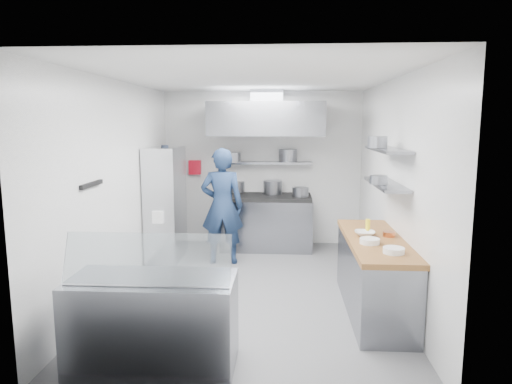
# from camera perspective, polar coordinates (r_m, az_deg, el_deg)

# --- Properties ---
(floor) EXTENTS (5.00, 5.00, 0.00)m
(floor) POSITION_cam_1_polar(r_m,az_deg,el_deg) (6.31, -0.34, -12.12)
(floor) COLOR #525254
(floor) RESTS_ON ground
(ceiling) EXTENTS (5.00, 5.00, 0.00)m
(ceiling) POSITION_cam_1_polar(r_m,az_deg,el_deg) (5.93, -0.37, 14.07)
(ceiling) COLOR silver
(ceiling) RESTS_ON wall_back
(wall_back) EXTENTS (3.60, 2.80, 0.02)m
(wall_back) POSITION_cam_1_polar(r_m,az_deg,el_deg) (8.44, 0.80, 2.96)
(wall_back) COLOR white
(wall_back) RESTS_ON floor
(wall_front) EXTENTS (3.60, 2.80, 0.02)m
(wall_front) POSITION_cam_1_polar(r_m,az_deg,el_deg) (3.52, -3.14, -5.23)
(wall_front) COLOR white
(wall_front) RESTS_ON floor
(wall_left) EXTENTS (2.80, 5.00, 0.02)m
(wall_left) POSITION_cam_1_polar(r_m,az_deg,el_deg) (6.34, -16.80, 0.67)
(wall_left) COLOR white
(wall_left) RESTS_ON floor
(wall_right) EXTENTS (2.80, 5.00, 0.02)m
(wall_right) POSITION_cam_1_polar(r_m,az_deg,el_deg) (6.11, 16.73, 0.38)
(wall_right) COLOR white
(wall_right) RESTS_ON floor
(gas_range) EXTENTS (1.60, 0.80, 0.90)m
(gas_range) POSITION_cam_1_polar(r_m,az_deg,el_deg) (8.19, 1.35, -3.95)
(gas_range) COLOR gray
(gas_range) RESTS_ON floor
(cooktop) EXTENTS (1.57, 0.78, 0.06)m
(cooktop) POSITION_cam_1_polar(r_m,az_deg,el_deg) (8.10, 1.36, -0.64)
(cooktop) COLOR black
(cooktop) RESTS_ON gas_range
(stock_pot_left) EXTENTS (0.30, 0.30, 0.20)m
(stock_pot_left) POSITION_cam_1_polar(r_m,az_deg,el_deg) (8.48, -2.45, 0.66)
(stock_pot_left) COLOR slate
(stock_pot_left) RESTS_ON cooktop
(stock_pot_mid) EXTENTS (0.34, 0.34, 0.24)m
(stock_pot_mid) POSITION_cam_1_polar(r_m,az_deg,el_deg) (8.27, 2.11, 0.60)
(stock_pot_mid) COLOR slate
(stock_pot_mid) RESTS_ON cooktop
(stock_pot_right) EXTENTS (0.28, 0.28, 0.16)m
(stock_pot_right) POSITION_cam_1_polar(r_m,az_deg,el_deg) (8.02, 5.57, 0.02)
(stock_pot_right) COLOR slate
(stock_pot_right) RESTS_ON cooktop
(over_range_shelf) EXTENTS (1.60, 0.30, 0.04)m
(over_range_shelf) POSITION_cam_1_polar(r_m,az_deg,el_deg) (8.27, 1.44, 3.67)
(over_range_shelf) COLOR gray
(over_range_shelf) RESTS_ON wall_back
(shelf_pot_a) EXTENTS (0.28, 0.28, 0.18)m
(shelf_pot_a) POSITION_cam_1_polar(r_m,az_deg,el_deg) (8.13, -2.92, 4.35)
(shelf_pot_a) COLOR slate
(shelf_pot_a) RESTS_ON over_range_shelf
(shelf_pot_b) EXTENTS (0.33, 0.33, 0.22)m
(shelf_pot_b) POSITION_cam_1_polar(r_m,az_deg,el_deg) (8.34, 4.01, 4.59)
(shelf_pot_b) COLOR slate
(shelf_pot_b) RESTS_ON over_range_shelf
(extractor_hood) EXTENTS (1.90, 1.15, 0.55)m
(extractor_hood) POSITION_cam_1_polar(r_m,az_deg,el_deg) (7.82, 1.35, 9.10)
(extractor_hood) COLOR gray
(extractor_hood) RESTS_ON wall_back
(hood_duct) EXTENTS (0.55, 0.55, 0.24)m
(hood_duct) POSITION_cam_1_polar(r_m,az_deg,el_deg) (8.06, 1.42, 11.80)
(hood_duct) COLOR slate
(hood_duct) RESTS_ON extractor_hood
(red_firebox) EXTENTS (0.22, 0.10, 0.26)m
(red_firebox) POSITION_cam_1_polar(r_m,az_deg,el_deg) (8.53, -7.65, 3.08)
(red_firebox) COLOR red
(red_firebox) RESTS_ON wall_back
(chef) EXTENTS (0.70, 0.48, 1.85)m
(chef) POSITION_cam_1_polar(r_m,az_deg,el_deg) (7.27, -4.25, -1.78)
(chef) COLOR #172947
(chef) RESTS_ON floor
(wire_rack) EXTENTS (0.50, 0.90, 1.85)m
(wire_rack) POSITION_cam_1_polar(r_m,az_deg,el_deg) (7.60, -11.24, -1.47)
(wire_rack) COLOR silver
(wire_rack) RESTS_ON floor
(rack_bin_a) EXTENTS (0.17, 0.21, 0.19)m
(rack_bin_a) POSITION_cam_1_polar(r_m,az_deg,el_deg) (7.24, -12.02, -3.00)
(rack_bin_a) COLOR white
(rack_bin_a) RESTS_ON wire_rack
(rack_bin_b) EXTENTS (0.13, 0.17, 0.15)m
(rack_bin_b) POSITION_cam_1_polar(r_m,az_deg,el_deg) (7.60, -11.21, 1.40)
(rack_bin_b) COLOR yellow
(rack_bin_b) RESTS_ON wire_rack
(rack_jar) EXTENTS (0.12, 0.12, 0.18)m
(rack_jar) POSITION_cam_1_polar(r_m,az_deg,el_deg) (7.36, -11.33, 5.07)
(rack_jar) COLOR black
(rack_jar) RESTS_ON wire_rack
(knife_strip) EXTENTS (0.04, 0.55, 0.05)m
(knife_strip) POSITION_cam_1_polar(r_m,az_deg,el_deg) (5.49, -19.87, 0.90)
(knife_strip) COLOR black
(knife_strip) RESTS_ON wall_left
(prep_counter_base) EXTENTS (0.62, 2.00, 0.84)m
(prep_counter_base) POSITION_cam_1_polar(r_m,az_deg,el_deg) (5.70, 14.49, -10.27)
(prep_counter_base) COLOR gray
(prep_counter_base) RESTS_ON floor
(prep_counter_top) EXTENTS (0.65, 2.04, 0.06)m
(prep_counter_top) POSITION_cam_1_polar(r_m,az_deg,el_deg) (5.57, 14.67, -5.88)
(prep_counter_top) COLOR brown
(prep_counter_top) RESTS_ON prep_counter_base
(plate_stack_a) EXTENTS (0.22, 0.22, 0.06)m
(plate_stack_a) POSITION_cam_1_polar(r_m,az_deg,el_deg) (4.98, 16.84, -7.00)
(plate_stack_a) COLOR white
(plate_stack_a) RESTS_ON prep_counter_top
(plate_stack_b) EXTENTS (0.22, 0.22, 0.06)m
(plate_stack_b) POSITION_cam_1_polar(r_m,az_deg,el_deg) (5.29, 14.03, -5.96)
(plate_stack_b) COLOR white
(plate_stack_b) RESTS_ON prep_counter_top
(copper_pan) EXTENTS (0.15, 0.15, 0.06)m
(copper_pan) POSITION_cam_1_polar(r_m,az_deg,el_deg) (5.67, 16.29, -5.07)
(copper_pan) COLOR #BF6536
(copper_pan) RESTS_ON prep_counter_top
(squeeze_bottle) EXTENTS (0.06, 0.06, 0.18)m
(squeeze_bottle) POSITION_cam_1_polar(r_m,az_deg,el_deg) (5.73, 13.79, -4.20)
(squeeze_bottle) COLOR yellow
(squeeze_bottle) RESTS_ON prep_counter_top
(mixing_bowl) EXTENTS (0.26, 0.26, 0.06)m
(mixing_bowl) POSITION_cam_1_polar(r_m,az_deg,el_deg) (5.63, 13.44, -5.06)
(mixing_bowl) COLOR white
(mixing_bowl) RESTS_ON prep_counter_top
(wall_shelf_lower) EXTENTS (0.30, 1.30, 0.04)m
(wall_shelf_lower) POSITION_cam_1_polar(r_m,az_deg,el_deg) (5.77, 15.90, 0.95)
(wall_shelf_lower) COLOR gray
(wall_shelf_lower) RESTS_ON wall_right
(wall_shelf_upper) EXTENTS (0.30, 1.30, 0.04)m
(wall_shelf_upper) POSITION_cam_1_polar(r_m,az_deg,el_deg) (5.73, 16.08, 5.11)
(wall_shelf_upper) COLOR gray
(wall_shelf_upper) RESTS_ON wall_right
(shelf_pot_c) EXTENTS (0.21, 0.21, 0.10)m
(shelf_pot_c) POSITION_cam_1_polar(r_m,az_deg,el_deg) (5.61, 15.06, 1.50)
(shelf_pot_c) COLOR slate
(shelf_pot_c) RESTS_ON wall_shelf_lower
(shelf_pot_d) EXTENTS (0.24, 0.24, 0.14)m
(shelf_pot_d) POSITION_cam_1_polar(r_m,az_deg,el_deg) (5.72, 14.94, 6.05)
(shelf_pot_d) COLOR slate
(shelf_pot_d) RESTS_ON wall_shelf_upper
(display_case) EXTENTS (1.50, 0.70, 0.85)m
(display_case) POSITION_cam_1_polar(r_m,az_deg,el_deg) (4.45, -12.70, -15.64)
(display_case) COLOR gray
(display_case) RESTS_ON floor
(display_glass) EXTENTS (1.47, 0.19, 0.42)m
(display_glass) POSITION_cam_1_polar(r_m,az_deg,el_deg) (4.12, -13.47, -8.11)
(display_glass) COLOR silver
(display_glass) RESTS_ON display_case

